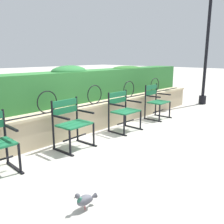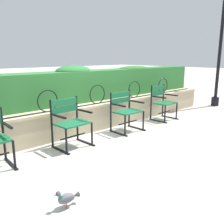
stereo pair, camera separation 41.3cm
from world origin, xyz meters
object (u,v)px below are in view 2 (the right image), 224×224
(park_chair_centre_left, at_px, (70,121))
(pigeon_near_chairs, at_px, (67,198))
(park_chair_centre_right, at_px, (126,110))
(park_chair_rightmost, at_px, (162,101))
(lamppost, at_px, (220,47))

(park_chair_centre_left, relative_size, pigeon_near_chairs, 3.01)
(park_chair_centre_right, xyz_separation_m, pigeon_near_chairs, (-2.48, -1.55, -0.35))
(park_chair_centre_left, xyz_separation_m, park_chair_rightmost, (2.82, 0.05, 0.00))
(park_chair_rightmost, bearing_deg, pigeon_near_chairs, -157.48)
(pigeon_near_chairs, bearing_deg, park_chair_centre_right, 32.11)
(park_chair_rightmost, height_order, lamppost, lamppost)
(park_chair_centre_left, distance_m, lamppost, 5.77)
(park_chair_centre_left, distance_m, park_chair_rightmost, 2.82)
(park_chair_centre_right, relative_size, lamppost, 0.24)
(park_chair_rightmost, bearing_deg, park_chair_centre_right, -177.66)
(pigeon_near_chairs, xyz_separation_m, lamppost, (6.66, 1.51, 1.77))
(lamppost, bearing_deg, park_chair_rightmost, 177.87)
(park_chair_centre_right, relative_size, park_chair_rightmost, 0.97)
(park_chair_centre_left, distance_m, pigeon_near_chairs, 1.92)
(pigeon_near_chairs, height_order, lamppost, lamppost)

